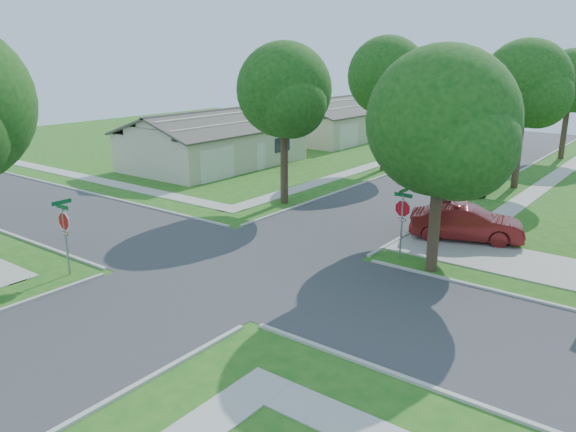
% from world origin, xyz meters
% --- Properties ---
extents(ground, '(100.00, 100.00, 0.00)m').
position_xyz_m(ground, '(0.00, 0.00, 0.00)').
color(ground, '#205C19').
rests_on(ground, ground).
extents(road_ns, '(7.00, 100.00, 0.02)m').
position_xyz_m(road_ns, '(0.00, 0.00, 0.00)').
color(road_ns, '#333335').
rests_on(road_ns, ground).
extents(sidewalk_ne, '(1.20, 40.00, 0.04)m').
position_xyz_m(sidewalk_ne, '(6.10, 26.00, 0.02)').
color(sidewalk_ne, '#9E9B91').
rests_on(sidewalk_ne, ground).
extents(sidewalk_nw, '(1.20, 40.00, 0.04)m').
position_xyz_m(sidewalk_nw, '(-6.10, 26.00, 0.02)').
color(sidewalk_nw, '#9E9B91').
rests_on(sidewalk_nw, ground).
extents(driveway, '(8.80, 3.60, 0.05)m').
position_xyz_m(driveway, '(7.90, 7.10, 0.03)').
color(driveway, '#9E9B91').
rests_on(driveway, ground).
extents(stop_sign_sw, '(1.05, 0.80, 2.98)m').
position_xyz_m(stop_sign_sw, '(-4.70, -4.70, 2.03)').
color(stop_sign_sw, gray).
rests_on(stop_sign_sw, ground).
extents(stop_sign_ne, '(1.05, 0.80, 2.98)m').
position_xyz_m(stop_sign_ne, '(4.70, 4.70, 2.03)').
color(stop_sign_ne, gray).
rests_on(stop_sign_ne, ground).
extents(tree_e_near, '(4.97, 4.80, 8.28)m').
position_xyz_m(tree_e_near, '(4.75, 9.01, 5.64)').
color(tree_e_near, '#38281C').
rests_on(tree_e_near, ground).
extents(tree_e_mid, '(5.59, 5.40, 9.21)m').
position_xyz_m(tree_e_mid, '(4.76, 21.01, 6.25)').
color(tree_e_mid, '#38281C').
rests_on(tree_e_mid, ground).
extents(tree_e_far, '(5.17, 5.00, 8.72)m').
position_xyz_m(tree_e_far, '(4.75, 34.01, 5.98)').
color(tree_e_far, '#38281C').
rests_on(tree_e_far, ground).
extents(tree_w_near, '(5.38, 5.20, 8.97)m').
position_xyz_m(tree_w_near, '(-4.64, 9.01, 6.12)').
color(tree_w_near, '#38281C').
rests_on(tree_w_near, ground).
extents(tree_w_mid, '(5.80, 5.60, 9.56)m').
position_xyz_m(tree_w_mid, '(-4.64, 21.01, 6.49)').
color(tree_w_mid, '#38281C').
rests_on(tree_w_mid, ground).
extents(tree_w_far, '(4.76, 4.60, 8.04)m').
position_xyz_m(tree_w_far, '(-4.65, 34.01, 5.51)').
color(tree_w_far, '#38281C').
rests_on(tree_w_far, ground).
extents(tree_ne_corner, '(5.80, 5.60, 8.66)m').
position_xyz_m(tree_ne_corner, '(6.36, 4.21, 5.59)').
color(tree_ne_corner, '#38281C').
rests_on(tree_ne_corner, ground).
extents(house_nw_near, '(8.42, 13.60, 4.23)m').
position_xyz_m(house_nw_near, '(-15.99, 15.00, 1.52)').
color(house_nw_near, '#BCB294').
rests_on(house_nw_near, ground).
extents(house_nw_far, '(8.42, 13.60, 4.23)m').
position_xyz_m(house_nw_far, '(-15.99, 32.00, 1.52)').
color(house_nw_far, '#BCB294').
rests_on(house_nw_far, ground).
extents(car_driveway, '(5.28, 3.35, 1.64)m').
position_xyz_m(car_driveway, '(6.00, 8.70, 0.82)').
color(car_driveway, maroon).
rests_on(car_driveway, ground).
extents(car_curb_east, '(2.07, 4.28, 1.41)m').
position_xyz_m(car_curb_east, '(3.20, 18.46, 0.70)').
color(car_curb_east, black).
rests_on(car_curb_east, ground).
extents(car_curb_west, '(1.80, 4.24, 1.22)m').
position_xyz_m(car_curb_west, '(-3.20, 31.25, 0.61)').
color(car_curb_west, black).
rests_on(car_curb_west, ground).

